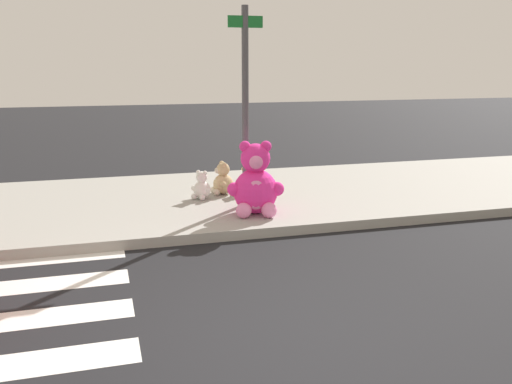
{
  "coord_description": "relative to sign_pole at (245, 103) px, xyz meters",
  "views": [
    {
      "loc": [
        -1.31,
        -4.32,
        2.47
      ],
      "look_at": [
        0.95,
        3.6,
        0.55
      ],
      "focal_mm": 38.85,
      "sensor_mm": 36.0,
      "label": 1
    }
  ],
  "objects": [
    {
      "name": "sidewalk",
      "position": [
        -1.0,
        0.8,
        -1.77
      ],
      "size": [
        28.0,
        4.4,
        0.15
      ],
      "primitive_type": "cube",
      "color": "#9E9B93",
      "rests_on": "ground_plane"
    },
    {
      "name": "plush_yellow",
      "position": [
        0.3,
        0.9,
        -1.46
      ],
      "size": [
        0.4,
        0.45,
        0.58
      ],
      "color": "yellow",
      "rests_on": "sidewalk"
    },
    {
      "name": "plush_pink_large",
      "position": [
        0.01,
        -0.58,
        -1.24
      ],
      "size": [
        0.87,
        0.81,
        1.15
      ],
      "color": "#F22D93",
      "rests_on": "sidewalk"
    },
    {
      "name": "sign_pole",
      "position": [
        0.0,
        0.0,
        0.0
      ],
      "size": [
        0.56,
        0.11,
        3.2
      ],
      "color": "#4C4C51",
      "rests_on": "sidewalk"
    },
    {
      "name": "ground_plane",
      "position": [
        -1.0,
        -4.4,
        -1.85
      ],
      "size": [
        60.0,
        60.0,
        0.0
      ],
      "primitive_type": "plane",
      "color": "black"
    },
    {
      "name": "plush_white",
      "position": [
        -0.64,
        0.62,
        -1.5
      ],
      "size": [
        0.36,
        0.36,
        0.5
      ],
      "color": "white",
      "rests_on": "sidewalk"
    },
    {
      "name": "plush_tan",
      "position": [
        -0.21,
        0.87,
        -1.46
      ],
      "size": [
        0.41,
        0.46,
        0.6
      ],
      "color": "tan",
      "rests_on": "sidewalk"
    }
  ]
}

